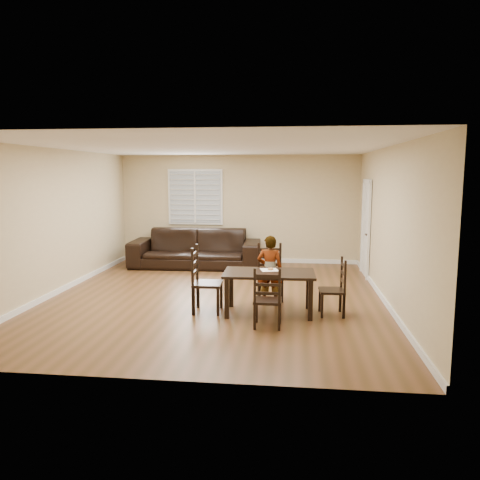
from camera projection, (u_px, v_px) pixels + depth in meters
name	position (u px, v px, depth m)	size (l,w,h in m)	color
ground	(216.00, 297.00, 8.56)	(7.00, 7.00, 0.00)	brown
room	(219.00, 198.00, 8.47)	(6.04, 7.04, 2.72)	#CAB688
dining_table	(269.00, 278.00, 7.49)	(1.47, 0.85, 0.68)	black
chair_near	(270.00, 273.00, 8.43)	(0.50, 0.48, 1.00)	black
chair_far	(267.00, 301.00, 6.75)	(0.41, 0.38, 0.91)	black
chair_left	(200.00, 282.00, 7.60)	(0.47, 0.50, 1.08)	black
chair_right	(339.00, 289.00, 7.42)	(0.41, 0.43, 0.92)	black
child	(270.00, 270.00, 8.00)	(0.44, 0.29, 1.20)	gray
napkin	(269.00, 270.00, 7.63)	(0.27, 0.27, 0.00)	white
donut	(270.00, 269.00, 7.63)	(0.10, 0.10, 0.04)	#B0743F
sofa	(196.00, 248.00, 11.28)	(3.09, 1.21, 0.90)	black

